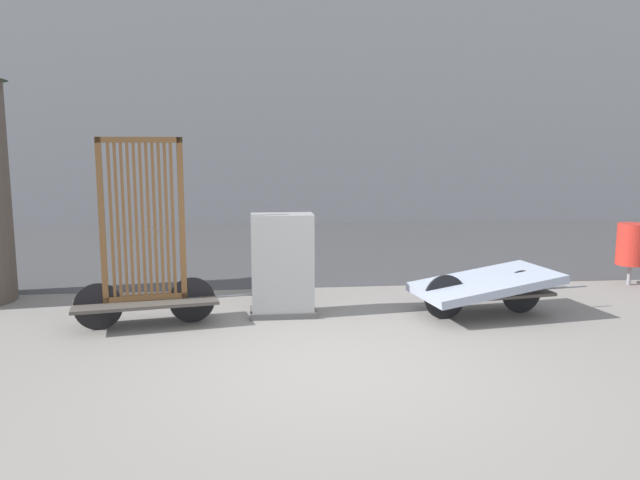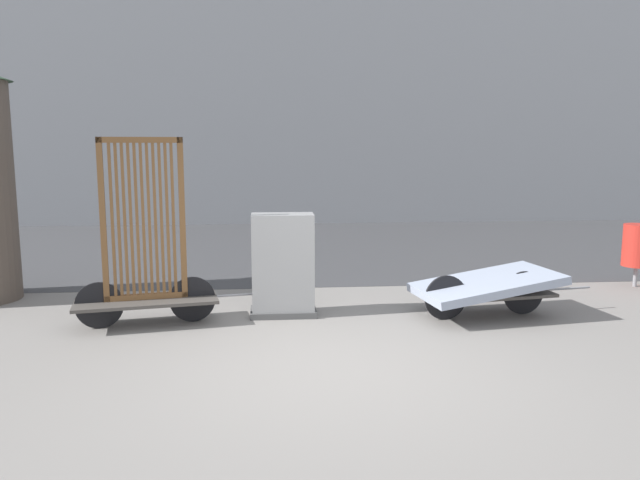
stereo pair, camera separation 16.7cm
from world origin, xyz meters
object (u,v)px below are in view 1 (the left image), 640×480
at_px(bike_cart_with_bedframe, 145,263).
at_px(bike_cart_with_mattress, 485,286).
at_px(utility_cabinet, 282,268).
at_px(trash_bin, 631,245).

height_order(bike_cart_with_bedframe, bike_cart_with_mattress, bike_cart_with_bedframe).
relative_size(bike_cart_with_bedframe, utility_cabinet, 1.82).
relative_size(bike_cart_with_mattress, utility_cabinet, 1.86).
bearing_deg(utility_cabinet, trash_bin, 12.07).
bearing_deg(utility_cabinet, bike_cart_with_bedframe, -169.71).
relative_size(bike_cart_with_mattress, trash_bin, 2.52).
bearing_deg(bike_cart_with_mattress, utility_cabinet, 164.35).
xyz_separation_m(bike_cart_with_bedframe, trash_bin, (7.31, 1.51, -0.14)).
bearing_deg(bike_cart_with_bedframe, utility_cabinet, -0.25).
distance_m(bike_cart_with_mattress, utility_cabinet, 2.65).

